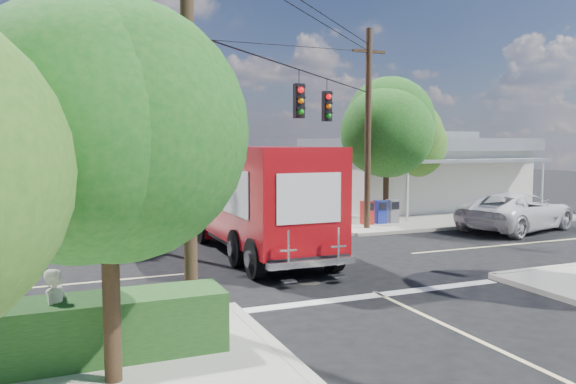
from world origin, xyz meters
TOP-DOWN VIEW (x-y plane):
  - ground at (0.00, 0.00)m, footprint 120.00×120.00m
  - sidewalk_ne at (10.88, 10.88)m, footprint 14.12×14.12m
  - road_markings at (0.00, -1.47)m, footprint 32.00×32.00m
  - building_ne at (12.50, 11.97)m, footprint 11.80×10.20m
  - radio_tower at (0.50, 20.00)m, footprint 0.80×0.80m
  - tree_sw_front at (-6.99, -7.54)m, footprint 3.88×3.78m
  - tree_ne_front at (7.21, 6.76)m, footprint 4.21×4.14m
  - tree_ne_back at (9.81, 8.96)m, footprint 3.77×3.66m
  - palm_nw_front at (-7.50, 7.50)m, footprint 3.01×3.08m
  - palm_nw_back at (-9.50, 9.00)m, footprint 3.01×3.08m
  - utility_poles at (-1.58, 1.60)m, footprint 12.00×10.68m
  - picket_fence at (-7.80, -5.60)m, footprint 5.94×0.06m
  - hedge_sw at (-8.00, -6.40)m, footprint 6.20×1.20m
  - vending_boxes at (6.50, 6.20)m, footprint 1.90×0.50m
  - delivery_truck at (-1.17, 1.61)m, footprint 2.90×8.93m
  - parked_car at (11.58, 2.69)m, footprint 6.83×4.53m
  - pedestrian at (-7.81, -6.40)m, footprint 0.65×0.73m

SIDE VIEW (x-z plane):
  - ground at x=0.00m, z-range 0.00..0.00m
  - road_markings at x=0.00m, z-range 0.00..0.01m
  - sidewalk_ne at x=10.88m, z-range 0.00..0.14m
  - picket_fence at x=-7.80m, z-range 0.18..1.18m
  - hedge_sw at x=-8.00m, z-range 0.14..1.24m
  - vending_boxes at x=6.50m, z-range 0.14..1.24m
  - parked_car at x=11.58m, z-range 0.00..1.74m
  - pedestrian at x=-7.81m, z-range 0.14..1.81m
  - delivery_truck at x=-1.17m, z-range 0.03..3.88m
  - building_ne at x=12.50m, z-range 0.07..4.57m
  - tree_ne_back at x=9.81m, z-range 1.27..7.10m
  - tree_sw_front at x=-6.99m, z-range 1.32..7.35m
  - palm_nw_back at x=-9.50m, z-range 2.08..7.27m
  - utility_poles at x=-1.58m, z-range 0.17..9.17m
  - tree_ne_front at x=7.21m, z-range 1.44..8.09m
  - palm_nw_front at x=-7.50m, z-range 2.25..7.84m
  - radio_tower at x=0.50m, z-range -2.86..14.14m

